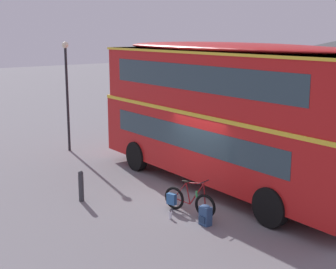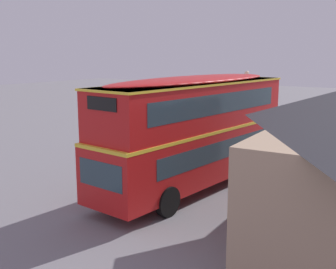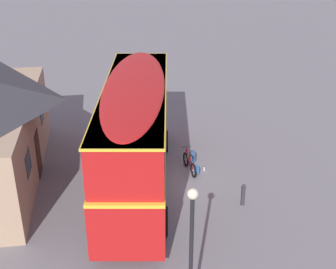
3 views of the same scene
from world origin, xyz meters
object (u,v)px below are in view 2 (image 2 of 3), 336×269
at_px(street_lamp, 246,102).
at_px(double_decker_bus, 196,127).
at_px(kerb_bollard, 143,155).
at_px(water_bottle_clear_plastic, 124,179).
at_px(touring_bicycle, 136,175).
at_px(backpack_on_ground, 117,182).

bearing_deg(street_lamp, double_decker_bus, 8.87).
height_order(double_decker_bus, kerb_bollard, double_decker_bus).
xyz_separation_m(water_bottle_clear_plastic, street_lamp, (-8.91, 1.90, 2.79)).
bearing_deg(touring_bicycle, water_bottle_clear_plastic, -88.35).
bearing_deg(double_decker_bus, water_bottle_clear_plastic, -71.42).
relative_size(street_lamp, kerb_bollard, 4.86).
bearing_deg(water_bottle_clear_plastic, backpack_on_ground, 23.91).
bearing_deg(touring_bicycle, double_decker_bus, 112.70).
bearing_deg(water_bottle_clear_plastic, kerb_bollard, -158.88).
bearing_deg(touring_bicycle, backpack_on_ground, -13.79).
bearing_deg(street_lamp, kerb_bollard, -26.54).
height_order(water_bottle_clear_plastic, kerb_bollard, kerb_bollard).
bearing_deg(kerb_bollard, street_lamp, 153.46).
xyz_separation_m(double_decker_bus, kerb_bollard, (-1.83, -4.24, -2.15)).
height_order(street_lamp, kerb_bollard, street_lamp).
height_order(backpack_on_ground, kerb_bollard, kerb_bollard).
distance_m(water_bottle_clear_plastic, kerb_bollard, 3.11).
height_order(touring_bicycle, backpack_on_ground, touring_bicycle).
relative_size(double_decker_bus, kerb_bollard, 11.31).
distance_m(touring_bicycle, kerb_bollard, 3.37).
relative_size(water_bottle_clear_plastic, street_lamp, 0.05).
bearing_deg(backpack_on_ground, kerb_bollard, -158.17).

